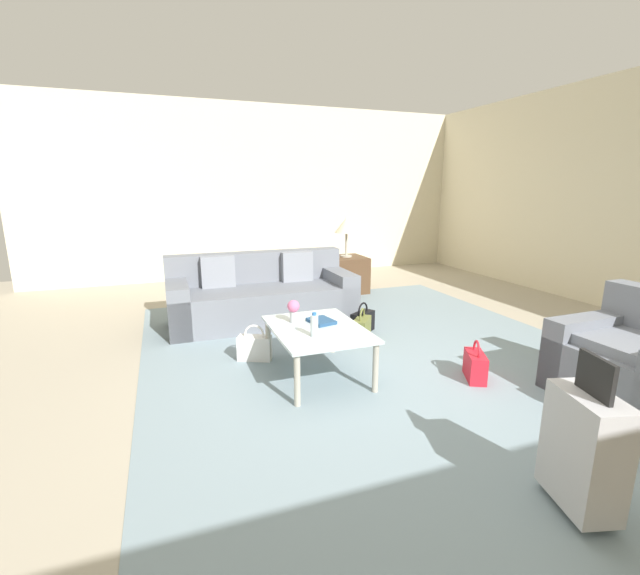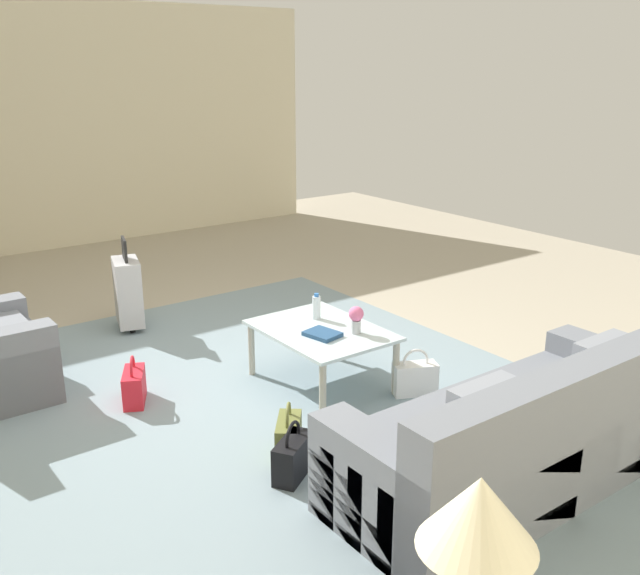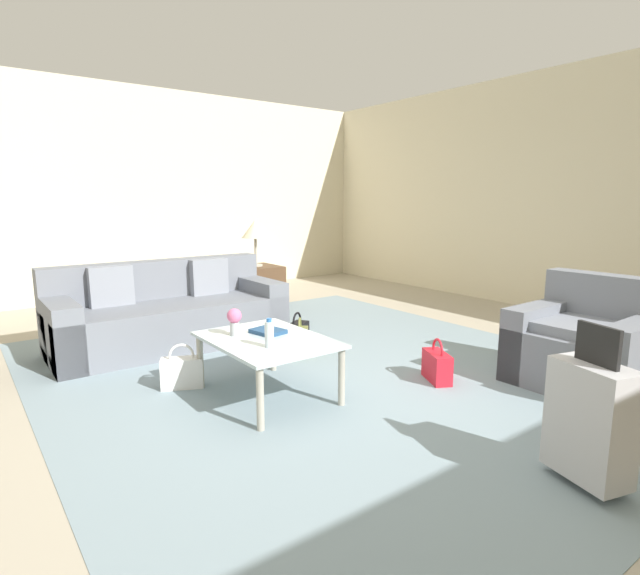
{
  "view_description": "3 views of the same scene",
  "coord_description": "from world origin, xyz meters",
  "px_view_note": "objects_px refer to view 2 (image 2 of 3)",
  "views": [
    {
      "loc": [
        2.92,
        -1.71,
        1.64
      ],
      "look_at": [
        -0.91,
        -0.29,
        0.68
      ],
      "focal_mm": 24.0,
      "sensor_mm": 36.0,
      "label": 1
    },
    {
      "loc": [
        -4.37,
        2.44,
        2.33
      ],
      "look_at": [
        -0.74,
        -0.24,
        0.91
      ],
      "focal_mm": 40.0,
      "sensor_mm": 36.0,
      "label": 2
    },
    {
      "loc": [
        2.67,
        -2.31,
        1.45
      ],
      "look_at": [
        -0.76,
        0.26,
        0.7
      ],
      "focal_mm": 28.0,
      "sensor_mm": 36.0,
      "label": 3
    }
  ],
  "objects_px": {
    "coffee_table_book": "(322,334)",
    "handbag_red": "(134,386)",
    "suitcase_silver": "(128,291)",
    "handbag_white": "(415,378)",
    "handbag_black": "(293,457)",
    "flower_vase": "(356,317)",
    "handbag_olive": "(289,437)",
    "coffee_table": "(321,336)",
    "couch": "(525,442)",
    "table_lamp": "(478,517)",
    "water_bottle": "(316,307)"
  },
  "relations": [
    {
      "from": "handbag_olive",
      "to": "handbag_black",
      "type": "bearing_deg",
      "value": 152.21
    },
    {
      "from": "flower_vase",
      "to": "handbag_olive",
      "type": "height_order",
      "value": "flower_vase"
    },
    {
      "from": "coffee_table_book",
      "to": "handbag_red",
      "type": "xyz_separation_m",
      "value": [
        0.67,
        1.18,
        -0.33
      ]
    },
    {
      "from": "suitcase_silver",
      "to": "handbag_black",
      "type": "xyz_separation_m",
      "value": [
        -2.92,
        0.19,
        -0.23
      ]
    },
    {
      "from": "handbag_olive",
      "to": "coffee_table",
      "type": "bearing_deg",
      "value": -47.66
    },
    {
      "from": "coffee_table",
      "to": "coffee_table_book",
      "type": "height_order",
      "value": "coffee_table_book"
    },
    {
      "from": "table_lamp",
      "to": "suitcase_silver",
      "type": "height_order",
      "value": "table_lamp"
    },
    {
      "from": "handbag_black",
      "to": "table_lamp",
      "type": "bearing_deg",
      "value": 161.98
    },
    {
      "from": "table_lamp",
      "to": "handbag_red",
      "type": "relative_size",
      "value": 1.73
    },
    {
      "from": "handbag_white",
      "to": "handbag_olive",
      "type": "bearing_deg",
      "value": 97.58
    },
    {
      "from": "flower_vase",
      "to": "suitcase_silver",
      "type": "bearing_deg",
      "value": 20.95
    },
    {
      "from": "table_lamp",
      "to": "handbag_red",
      "type": "xyz_separation_m",
      "value": [
        3.35,
        -0.24,
        -0.92
      ]
    },
    {
      "from": "handbag_black",
      "to": "flower_vase",
      "type": "bearing_deg",
      "value": -56.05
    },
    {
      "from": "suitcase_silver",
      "to": "handbag_olive",
      "type": "xyz_separation_m",
      "value": [
        -2.71,
        0.08,
        -0.23
      ]
    },
    {
      "from": "couch",
      "to": "suitcase_silver",
      "type": "height_order",
      "value": "suitcase_silver"
    },
    {
      "from": "coffee_table_book",
      "to": "suitcase_silver",
      "type": "height_order",
      "value": "suitcase_silver"
    },
    {
      "from": "flower_vase",
      "to": "handbag_black",
      "type": "height_order",
      "value": "flower_vase"
    },
    {
      "from": "water_bottle",
      "to": "handbag_black",
      "type": "bearing_deg",
      "value": 138.55
    },
    {
      "from": "handbag_white",
      "to": "handbag_red",
      "type": "height_order",
      "value": "same"
    },
    {
      "from": "handbag_black",
      "to": "handbag_red",
      "type": "distance_m",
      "value": 1.51
    },
    {
      "from": "couch",
      "to": "water_bottle",
      "type": "height_order",
      "value": "couch"
    },
    {
      "from": "coffee_table",
      "to": "flower_vase",
      "type": "relative_size",
      "value": 5.0
    },
    {
      "from": "water_bottle",
      "to": "handbag_white",
      "type": "xyz_separation_m",
      "value": [
        -0.74,
        -0.35,
        -0.41
      ]
    },
    {
      "from": "coffee_table",
      "to": "flower_vase",
      "type": "xyz_separation_m",
      "value": [
        -0.22,
        -0.15,
        0.18
      ]
    },
    {
      "from": "couch",
      "to": "coffee_table",
      "type": "distance_m",
      "value": 1.8
    },
    {
      "from": "flower_vase",
      "to": "handbag_black",
      "type": "bearing_deg",
      "value": 123.95
    },
    {
      "from": "suitcase_silver",
      "to": "handbag_white",
      "type": "distance_m",
      "value": 2.8
    },
    {
      "from": "flower_vase",
      "to": "handbag_olive",
      "type": "relative_size",
      "value": 0.57
    },
    {
      "from": "water_bottle",
      "to": "coffee_table_book",
      "type": "distance_m",
      "value": 0.38
    },
    {
      "from": "suitcase_silver",
      "to": "coffee_table_book",
      "type": "bearing_deg",
      "value": -163.7
    },
    {
      "from": "coffee_table_book",
      "to": "handbag_red",
      "type": "height_order",
      "value": "coffee_table_book"
    },
    {
      "from": "water_bottle",
      "to": "handbag_olive",
      "type": "xyz_separation_m",
      "value": [
        -0.91,
        0.88,
        -0.41
      ]
    },
    {
      "from": "table_lamp",
      "to": "suitcase_silver",
      "type": "relative_size",
      "value": 0.73
    },
    {
      "from": "flower_vase",
      "to": "table_lamp",
      "type": "relative_size",
      "value": 0.33
    },
    {
      "from": "water_bottle",
      "to": "coffee_table_book",
      "type": "relative_size",
      "value": 0.85
    },
    {
      "from": "coffee_table",
      "to": "suitcase_silver",
      "type": "height_order",
      "value": "suitcase_silver"
    },
    {
      "from": "coffee_table_book",
      "to": "handbag_olive",
      "type": "xyz_separation_m",
      "value": [
        -0.59,
        0.7,
        -0.33
      ]
    },
    {
      "from": "handbag_white",
      "to": "handbag_black",
      "type": "relative_size",
      "value": 1.0
    },
    {
      "from": "coffee_table_book",
      "to": "handbag_olive",
      "type": "relative_size",
      "value": 0.67
    },
    {
      "from": "coffee_table_book",
      "to": "table_lamp",
      "type": "height_order",
      "value": "table_lamp"
    },
    {
      "from": "handbag_black",
      "to": "coffee_table",
      "type": "bearing_deg",
      "value": -44.02
    },
    {
      "from": "handbag_white",
      "to": "couch",
      "type": "bearing_deg",
      "value": 164.33
    },
    {
      "from": "water_bottle",
      "to": "flower_vase",
      "type": "height_order",
      "value": "flower_vase"
    },
    {
      "from": "handbag_olive",
      "to": "handbag_black",
      "type": "distance_m",
      "value": 0.24
    },
    {
      "from": "coffee_table",
      "to": "handbag_white",
      "type": "bearing_deg",
      "value": -140.44
    },
    {
      "from": "couch",
      "to": "handbag_black",
      "type": "distance_m",
      "value": 1.33
    },
    {
      "from": "table_lamp",
      "to": "handbag_white",
      "type": "xyz_separation_m",
      "value": [
        2.26,
        -1.95,
        -0.92
      ]
    },
    {
      "from": "handbag_olive",
      "to": "table_lamp",
      "type": "bearing_deg",
      "value": 160.93
    },
    {
      "from": "couch",
      "to": "flower_vase",
      "type": "relative_size",
      "value": 10.9
    },
    {
      "from": "coffee_table_book",
      "to": "suitcase_silver",
      "type": "distance_m",
      "value": 2.21
    }
  ]
}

